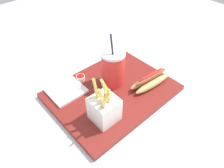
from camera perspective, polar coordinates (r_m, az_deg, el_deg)
ground_plane at (r=0.83m, az=0.00°, el=-3.06°), size 2.40×2.40×0.02m
food_tray at (r=0.81m, az=0.00°, el=-2.08°), size 0.46×0.36×0.02m
soda_cup at (r=0.79m, az=0.28°, el=4.43°), size 0.09×0.09×0.22m
fries_basket at (r=0.67m, az=-2.16°, el=-6.80°), size 0.08×0.08×0.17m
hot_dog_1 at (r=0.83m, az=10.52°, el=0.98°), size 0.18×0.07×0.06m
ketchup_cup_1 at (r=0.85m, az=-8.70°, el=1.74°), size 0.04×0.04×0.02m
ketchup_cup_2 at (r=0.95m, az=1.52°, el=7.27°), size 0.04×0.04×0.02m
napkin_stack at (r=0.81m, az=-12.50°, el=-1.84°), size 0.13×0.12×0.01m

